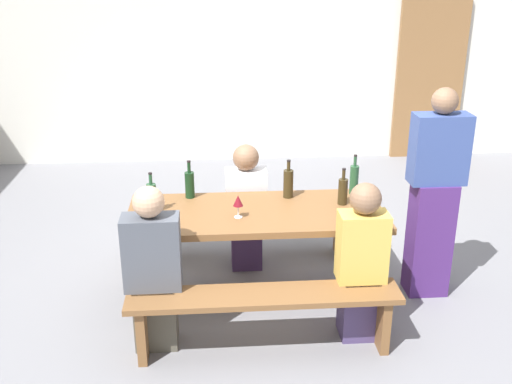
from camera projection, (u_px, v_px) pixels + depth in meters
name	position (u px, v px, depth m)	size (l,w,h in m)	color
ground_plane	(256.00, 297.00, 4.80)	(24.00, 24.00, 0.00)	slate
back_wall	(234.00, 37.00, 7.67)	(14.00, 0.20, 3.20)	silver
wooden_door	(429.00, 79.00, 7.92)	(0.90, 0.06, 2.10)	olive
tasting_table	(256.00, 220.00, 4.56)	(1.92, 0.81, 0.75)	brown
bench_near	(264.00, 306.00, 4.01)	(1.82, 0.30, 0.45)	brown
bench_far	(250.00, 221.00, 5.33)	(1.82, 0.30, 0.45)	brown
wine_bottle_0	(354.00, 179.00, 4.81)	(0.07, 0.07, 0.33)	#234C2D
wine_bottle_1	(343.00, 191.00, 4.61)	(0.07, 0.07, 0.29)	#332814
wine_bottle_2	(288.00, 183.00, 4.74)	(0.08, 0.08, 0.31)	#332814
wine_bottle_3	(190.00, 184.00, 4.74)	(0.07, 0.07, 0.30)	#143319
wine_bottle_4	(152.00, 197.00, 4.46)	(0.07, 0.07, 0.31)	#234C2D
wine_glass_0	(138.00, 197.00, 4.49)	(0.06, 0.06, 0.16)	silver
wine_glass_1	(238.00, 201.00, 4.36)	(0.07, 0.07, 0.17)	silver
seated_guest_near_0	(153.00, 272.00, 4.03)	(0.38, 0.24, 1.17)	#524D3F
seated_guest_near_1	(361.00, 264.00, 4.13)	(0.33, 0.24, 1.15)	#4A3B68
seated_guest_far_0	(246.00, 209.00, 5.12)	(0.34, 0.24, 1.10)	#3C274C
standing_host	(434.00, 199.00, 4.61)	(0.42, 0.24, 1.66)	#4A266C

